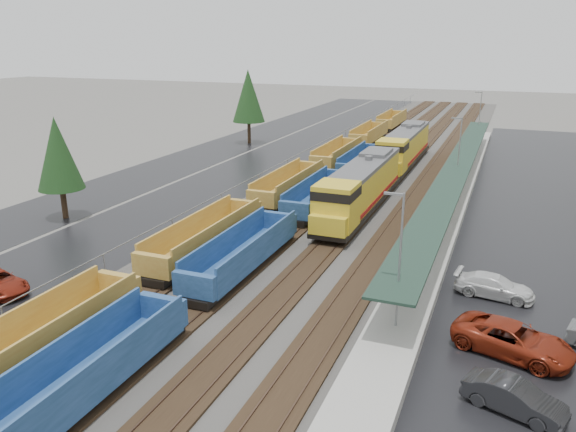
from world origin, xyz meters
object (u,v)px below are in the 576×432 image
locomotive_lead (360,188)px  parked_car_east_a (514,398)px  well_string_yellow (289,186)px  locomotive_trail (404,147)px  well_string_blue (243,254)px  parked_car_east_c (494,286)px  parked_car_east_b (513,340)px

locomotive_lead → parked_car_east_a: (13.44, -25.20, -1.80)m
well_string_yellow → locomotive_trail: bearing=66.3°
locomotive_lead → well_string_yellow: 8.57m
well_string_yellow → parked_car_east_a: 35.26m
parked_car_east_a → well_string_blue: bearing=80.2°
well_string_yellow → parked_car_east_a: bearing=-52.5°
well_string_yellow → parked_car_east_a: size_ratio=26.78×
locomotive_trail → parked_car_east_a: bearing=-73.8°
well_string_yellow → parked_car_east_c: 25.98m
parked_car_east_a → parked_car_east_b: (-0.14, 4.91, 0.12)m
parked_car_east_a → parked_car_east_b: size_ratio=0.72×
parked_car_east_a → parked_car_east_c: (-1.28, 11.61, -0.01)m
locomotive_trail → parked_car_east_c: (12.16, -34.59, -1.81)m
locomotive_trail → well_string_yellow: (-8.00, -18.21, -1.29)m
locomotive_lead → locomotive_trail: size_ratio=1.00×
well_string_blue → parked_car_east_b: size_ratio=13.25×
locomotive_trail → locomotive_lead: bearing=-90.0°
parked_car_east_b → locomotive_trail: bearing=35.5°
parked_car_east_a → parked_car_east_c: parked_car_east_a is taller
parked_car_east_a → locomotive_trail: bearing=35.1°
locomotive_lead → locomotive_trail: same height
well_string_yellow → parked_car_east_c: bearing=-39.1°
parked_car_east_b → parked_car_east_c: (-1.14, 6.70, -0.13)m
locomotive_trail → parked_car_east_c: locomotive_trail is taller
locomotive_trail → parked_car_east_a: locomotive_trail is taller
parked_car_east_b → locomotive_lead: bearing=50.8°
well_string_blue → parked_car_east_c: (16.16, 2.05, -0.51)m
well_string_blue → parked_car_east_b: well_string_blue is taller
locomotive_trail → parked_car_east_b: 43.42m
locomotive_trail → parked_car_east_c: bearing=-70.6°
well_string_yellow → parked_car_east_b: bearing=-47.3°
locomotive_lead → well_string_yellow: (-8.00, 2.79, -1.29)m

